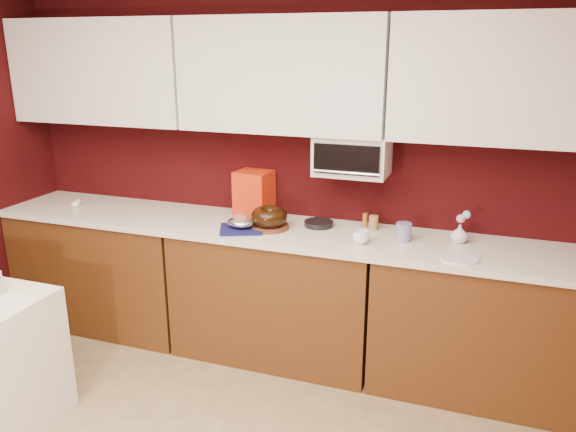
% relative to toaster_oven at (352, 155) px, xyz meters
% --- Properties ---
extents(wall_back, '(4.00, 0.02, 2.50)m').
position_rel_toaster_oven_xyz_m(wall_back, '(-0.45, 0.15, -0.12)').
color(wall_back, '#320608').
rests_on(wall_back, floor).
extents(base_cabinet_left, '(1.31, 0.58, 0.86)m').
position_rel_toaster_oven_xyz_m(base_cabinet_left, '(-1.78, -0.17, -0.95)').
color(base_cabinet_left, '#552D11').
rests_on(base_cabinet_left, floor).
extents(base_cabinet_center, '(1.31, 0.58, 0.86)m').
position_rel_toaster_oven_xyz_m(base_cabinet_center, '(-0.45, -0.17, -0.95)').
color(base_cabinet_center, '#552D11').
rests_on(base_cabinet_center, floor).
extents(base_cabinet_right, '(1.31, 0.58, 0.86)m').
position_rel_toaster_oven_xyz_m(base_cabinet_right, '(0.88, -0.17, -0.95)').
color(base_cabinet_right, '#552D11').
rests_on(base_cabinet_right, floor).
extents(countertop, '(4.00, 0.62, 0.04)m').
position_rel_toaster_oven_xyz_m(countertop, '(-0.45, -0.17, -0.49)').
color(countertop, silver).
rests_on(countertop, base_cabinet_center).
extents(upper_cabinet_left, '(1.31, 0.33, 0.70)m').
position_rel_toaster_oven_xyz_m(upper_cabinet_left, '(-1.78, -0.02, 0.48)').
color(upper_cabinet_left, white).
rests_on(upper_cabinet_left, wall_back).
extents(upper_cabinet_center, '(1.31, 0.33, 0.70)m').
position_rel_toaster_oven_xyz_m(upper_cabinet_center, '(-0.45, -0.02, 0.48)').
color(upper_cabinet_center, white).
rests_on(upper_cabinet_center, wall_back).
extents(upper_cabinet_right, '(1.31, 0.33, 0.70)m').
position_rel_toaster_oven_xyz_m(upper_cabinet_right, '(0.88, -0.02, 0.48)').
color(upper_cabinet_right, white).
rests_on(upper_cabinet_right, wall_back).
extents(toaster_oven, '(0.45, 0.30, 0.25)m').
position_rel_toaster_oven_xyz_m(toaster_oven, '(0.00, 0.00, 0.00)').
color(toaster_oven, white).
rests_on(toaster_oven, upper_cabinet_center).
extents(toaster_oven_door, '(0.40, 0.02, 0.18)m').
position_rel_toaster_oven_xyz_m(toaster_oven_door, '(0.00, -0.16, 0.00)').
color(toaster_oven_door, black).
rests_on(toaster_oven_door, toaster_oven).
extents(toaster_oven_handle, '(0.42, 0.02, 0.02)m').
position_rel_toaster_oven_xyz_m(toaster_oven_handle, '(0.00, -0.18, -0.07)').
color(toaster_oven_handle, silver).
rests_on(toaster_oven_handle, toaster_oven).
extents(cake_base, '(0.28, 0.28, 0.02)m').
position_rel_toaster_oven_xyz_m(cake_base, '(-0.48, -0.19, -0.46)').
color(cake_base, brown).
rests_on(cake_base, countertop).
extents(bundt_cake, '(0.28, 0.28, 0.10)m').
position_rel_toaster_oven_xyz_m(bundt_cake, '(-0.48, -0.19, -0.40)').
color(bundt_cake, black).
rests_on(bundt_cake, cake_base).
extents(navy_towel, '(0.33, 0.31, 0.02)m').
position_rel_toaster_oven_xyz_m(navy_towel, '(-0.64, -0.29, -0.46)').
color(navy_towel, '#14154E').
rests_on(navy_towel, countertop).
extents(foil_ham_nest, '(0.20, 0.18, 0.07)m').
position_rel_toaster_oven_xyz_m(foil_ham_nest, '(-0.64, -0.29, -0.42)').
color(foil_ham_nest, white).
rests_on(foil_ham_nest, navy_towel).
extents(roasted_ham, '(0.13, 0.12, 0.07)m').
position_rel_toaster_oven_xyz_m(roasted_ham, '(-0.64, -0.29, -0.40)').
color(roasted_ham, '#A05449').
rests_on(roasted_ham, foil_ham_nest).
extents(pandoro_box, '(0.25, 0.23, 0.31)m').
position_rel_toaster_oven_xyz_m(pandoro_box, '(-0.68, 0.04, -0.32)').
color(pandoro_box, '#BC0C0C').
rests_on(pandoro_box, countertop).
extents(dark_pan, '(0.23, 0.23, 0.03)m').
position_rel_toaster_oven_xyz_m(dark_pan, '(-0.20, -0.04, -0.46)').
color(dark_pan, black).
rests_on(dark_pan, countertop).
extents(coffee_mug, '(0.12, 0.12, 0.09)m').
position_rel_toaster_oven_xyz_m(coffee_mug, '(0.13, -0.28, -0.43)').
color(coffee_mug, white).
rests_on(coffee_mug, countertop).
extents(blue_jar, '(0.11, 0.11, 0.11)m').
position_rel_toaster_oven_xyz_m(blue_jar, '(0.36, -0.15, -0.42)').
color(blue_jar, navy).
rests_on(blue_jar, countertop).
extents(flower_vase, '(0.10, 0.10, 0.12)m').
position_rel_toaster_oven_xyz_m(flower_vase, '(0.68, -0.06, -0.41)').
color(flower_vase, silver).
rests_on(flower_vase, countertop).
extents(flower_pink, '(0.05, 0.05, 0.05)m').
position_rel_toaster_oven_xyz_m(flower_pink, '(0.68, -0.06, -0.33)').
color(flower_pink, pink).
rests_on(flower_pink, flower_vase).
extents(flower_blue, '(0.05, 0.05, 0.05)m').
position_rel_toaster_oven_xyz_m(flower_blue, '(0.71, -0.04, -0.30)').
color(flower_blue, '#94CCEE').
rests_on(flower_blue, flower_vase).
extents(china_plate, '(0.22, 0.22, 0.01)m').
position_rel_toaster_oven_xyz_m(china_plate, '(0.70, -0.35, -0.47)').
color(china_plate, white).
rests_on(china_plate, countertop).
extents(amber_bottle, '(0.04, 0.04, 0.09)m').
position_rel_toaster_oven_xyz_m(amber_bottle, '(0.09, 0.04, -0.43)').
color(amber_bottle, '#97591B').
rests_on(amber_bottle, countertop).
extents(paper_cup, '(0.07, 0.07, 0.09)m').
position_rel_toaster_oven_xyz_m(paper_cup, '(0.15, 0.01, -0.43)').
color(paper_cup, olive).
rests_on(paper_cup, countertop).
extents(egg_left, '(0.06, 0.05, 0.05)m').
position_rel_toaster_oven_xyz_m(egg_left, '(-1.99, -0.21, -0.45)').
color(egg_left, white).
rests_on(egg_left, countertop).
extents(egg_right, '(0.06, 0.05, 0.04)m').
position_rel_toaster_oven_xyz_m(egg_right, '(-2.02, -0.14, -0.45)').
color(egg_right, silver).
rests_on(egg_right, countertop).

